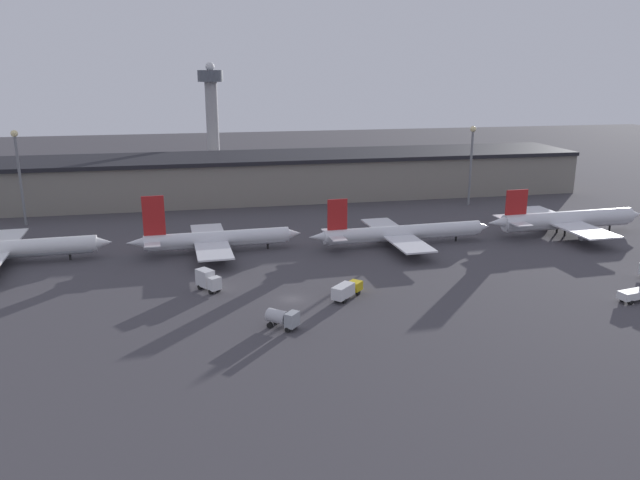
{
  "coord_description": "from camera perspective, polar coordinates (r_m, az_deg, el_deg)",
  "views": [
    {
      "loc": [
        -16.45,
        -105.86,
        41.33
      ],
      "look_at": [
        8.84,
        17.47,
        6.0
      ],
      "focal_mm": 35.0,
      "sensor_mm": 36.0,
      "label": 1
    }
  ],
  "objects": [
    {
      "name": "service_vehicle_2",
      "position": [
        120.39,
        -10.23,
        -3.59
      ],
      "size": [
        4.92,
        5.84,
        3.92
      ],
      "rotation": [
        0.0,
        0.0,
        -0.98
      ],
      "color": "white",
      "rests_on": "ground"
    },
    {
      "name": "terminal_building",
      "position": [
        201.19,
        -6.76,
        5.73
      ],
      "size": [
        216.48,
        28.37,
        13.86
      ],
      "color": "gray",
      "rests_on": "ground"
    },
    {
      "name": "service_vehicle_1",
      "position": [
        127.17,
        26.98,
        -4.41
      ],
      "size": [
        7.62,
        3.72,
        2.92
      ],
      "rotation": [
        0.0,
        0.0,
        0.19
      ],
      "color": "white",
      "rests_on": "ground"
    },
    {
      "name": "service_vehicle_4",
      "position": [
        102.2,
        -3.47,
        -7.13
      ],
      "size": [
        5.59,
        5.29,
        3.09
      ],
      "rotation": [
        0.0,
        0.0,
        -0.72
      ],
      "color": "#9EA3A8",
      "rests_on": "ground"
    },
    {
      "name": "ground",
      "position": [
        114.83,
        -2.58,
        -5.44
      ],
      "size": [
        600.0,
        600.0,
        0.0
      ],
      "primitive_type": "plane",
      "color": "#423F44"
    },
    {
      "name": "airplane_3",
      "position": [
        169.48,
        21.61,
        1.71
      ],
      "size": [
        44.34,
        34.17,
        12.14
      ],
      "rotation": [
        0.0,
        0.0,
        0.05
      ],
      "color": "silver",
      "rests_on": "ground"
    },
    {
      "name": "airplane_1",
      "position": [
        144.04,
        -9.57,
        0.07
      ],
      "size": [
        39.7,
        30.86,
        13.84
      ],
      "rotation": [
        0.0,
        0.0,
        0.05
      ],
      "color": "silver",
      "rests_on": "ground"
    },
    {
      "name": "service_vehicle_3",
      "position": [
        114.51,
        2.42,
        -4.58
      ],
      "size": [
        7.16,
        7.22,
        2.97
      ],
      "rotation": [
        0.0,
        0.0,
        0.79
      ],
      "color": "gold",
      "rests_on": "ground"
    },
    {
      "name": "control_tower",
      "position": [
        233.07,
        -9.85,
        11.37
      ],
      "size": [
        9.0,
        9.0,
        42.53
      ],
      "color": "#99999E",
      "rests_on": "ground"
    },
    {
      "name": "airplane_2",
      "position": [
        149.11,
        7.44,
        0.64
      ],
      "size": [
        45.82,
        31.83,
        12.0
      ],
      "rotation": [
        0.0,
        0.0,
        0.05
      ],
      "color": "silver",
      "rests_on": "ground"
    },
    {
      "name": "lamp_post_1",
      "position": [
        194.65,
        13.68,
        7.57
      ],
      "size": [
        1.8,
        1.8,
        24.02
      ],
      "color": "slate",
      "rests_on": "ground"
    },
    {
      "name": "lamp_post_0",
      "position": [
        181.85,
        -25.86,
        6.14
      ],
      "size": [
        1.8,
        1.8,
        25.33
      ],
      "color": "slate",
      "rests_on": "ground"
    }
  ]
}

